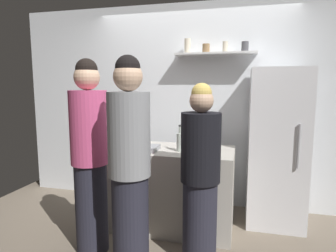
% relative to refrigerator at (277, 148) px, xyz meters
% --- Properties ---
extents(ground_plane, '(5.28, 5.28, 0.00)m').
position_rel_refrigerator_xyz_m(ground_plane, '(-1.01, -0.85, -0.88)').
color(ground_plane, '#726656').
extents(back_wall_assembly, '(4.80, 0.32, 2.60)m').
position_rel_refrigerator_xyz_m(back_wall_assembly, '(-1.01, 0.40, 0.43)').
color(back_wall_assembly, white).
rests_on(back_wall_assembly, ground).
extents(refrigerator, '(0.61, 0.62, 1.75)m').
position_rel_refrigerator_xyz_m(refrigerator, '(0.00, 0.00, 0.00)').
color(refrigerator, white).
rests_on(refrigerator, ground).
extents(counter, '(1.43, 0.72, 0.88)m').
position_rel_refrigerator_xyz_m(counter, '(-1.16, -0.36, -0.44)').
color(counter, '#B7B2A8').
rests_on(counter, ground).
extents(baking_pan, '(0.34, 0.24, 0.05)m').
position_rel_refrigerator_xyz_m(baking_pan, '(-1.41, -0.50, 0.03)').
color(baking_pan, gray).
rests_on(baking_pan, counter).
extents(utensil_holder, '(0.09, 0.09, 0.21)m').
position_rel_refrigerator_xyz_m(utensil_holder, '(-0.75, -0.61, 0.06)').
color(utensil_holder, '#B2B2B7').
rests_on(utensil_holder, counter).
extents(wine_bottle_green_glass, '(0.06, 0.06, 0.31)m').
position_rel_refrigerator_xyz_m(wine_bottle_green_glass, '(-1.74, -0.35, 0.12)').
color(wine_bottle_green_glass, '#19471E').
rests_on(wine_bottle_green_glass, counter).
extents(wine_bottle_pale_glass, '(0.07, 0.07, 0.28)m').
position_rel_refrigerator_xyz_m(wine_bottle_pale_glass, '(-1.00, -0.46, 0.11)').
color(wine_bottle_pale_glass, '#B2BFB2').
rests_on(wine_bottle_pale_glass, counter).
extents(water_bottle_plastic, '(0.09, 0.09, 0.21)m').
position_rel_refrigerator_xyz_m(water_bottle_plastic, '(-1.71, -0.10, 0.10)').
color(water_bottle_plastic, silver).
rests_on(water_bottle_plastic, counter).
extents(person_blonde, '(0.34, 0.34, 1.59)m').
position_rel_refrigerator_xyz_m(person_blonde, '(-0.72, -0.98, -0.10)').
color(person_blonde, '#262633').
rests_on(person_blonde, ground).
extents(person_grey_hoodie, '(0.34, 0.34, 1.80)m').
position_rel_refrigerator_xyz_m(person_grey_hoodie, '(-1.25, -1.27, 0.03)').
color(person_grey_hoodie, '#262633').
rests_on(person_grey_hoodie, ground).
extents(person_pink_top, '(0.34, 0.34, 1.80)m').
position_rel_refrigerator_xyz_m(person_pink_top, '(-1.74, -1.03, 0.03)').
color(person_pink_top, '#262633').
rests_on(person_pink_top, ground).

